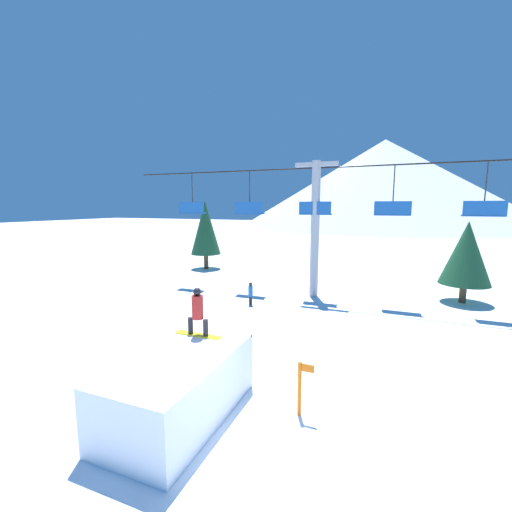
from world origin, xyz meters
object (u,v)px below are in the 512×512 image
Objects in this scene: snowboarder at (198,312)px; distant_skier at (251,293)px; trail_marker at (300,387)px; pine_tree_near at (466,253)px; snow_ramp at (180,387)px.

snowboarder is 1.15× the size of distant_skier.
snowboarder is 3.41m from trail_marker.
trail_marker is at bearing -113.00° from pine_tree_near.
pine_tree_near is at bearing 59.86° from snow_ramp.
snowboarder is 8.63m from distant_skier.
snowboarder is at bearing -77.16° from distant_skier.
trail_marker is at bearing 23.26° from snow_ramp.
pine_tree_near is at bearing 67.00° from trail_marker.
distant_skier is at bearing -155.61° from pine_tree_near.
snowboarder is 1.01× the size of trail_marker.
snow_ramp is 3.32× the size of distant_skier.
snow_ramp is 2.88× the size of snowboarder.
snow_ramp is at bearing -77.29° from distant_skier.
pine_tree_near reaches higher than distant_skier.
trail_marker is 9.78m from distant_skier.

